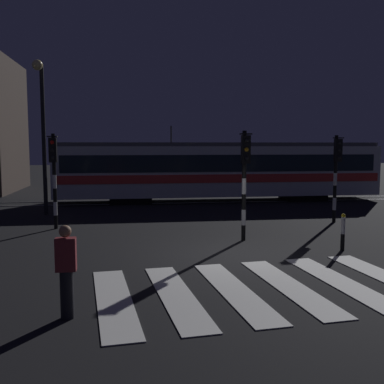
{
  "coord_description": "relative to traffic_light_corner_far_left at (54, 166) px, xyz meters",
  "views": [
    {
      "loc": [
        -2.85,
        -12.45,
        3.14
      ],
      "look_at": [
        -0.55,
        4.03,
        1.4
      ],
      "focal_mm": 42.6,
      "sensor_mm": 36.0,
      "label": 1
    }
  ],
  "objects": [
    {
      "name": "traffic_light_corner_far_right",
      "position": [
        10.94,
        -0.1,
        -0.02
      ],
      "size": [
        0.36,
        0.42,
        3.51
      ],
      "color": "black",
      "rests_on": "ground"
    },
    {
      "name": "traffic_light_median_centre",
      "position": [
        6.43,
        -3.01,
        0.03
      ],
      "size": [
        0.36,
        0.42,
        3.58
      ],
      "color": "black",
      "rests_on": "ground"
    },
    {
      "name": "rail_far",
      "position": [
        5.58,
        8.24,
        -2.32
      ],
      "size": [
        80.0,
        0.12,
        0.03
      ],
      "primitive_type": "cube",
      "color": "#59595E",
      "rests_on": "ground"
    },
    {
      "name": "traffic_light_corner_far_left",
      "position": [
        0.0,
        0.0,
        0.0
      ],
      "size": [
        0.36,
        0.42,
        3.54
      ],
      "color": "black",
      "rests_on": "ground"
    },
    {
      "name": "ground_plane",
      "position": [
        5.58,
        -4.81,
        -2.33
      ],
      "size": [
        120.0,
        120.0,
        0.0
      ],
      "primitive_type": "plane",
      "color": "black"
    },
    {
      "name": "crosswalk_zebra",
      "position": [
        5.58,
        -7.88,
        -2.32
      ],
      "size": [
        7.49,
        4.95,
        0.02
      ],
      "color": "silver",
      "rests_on": "ground"
    },
    {
      "name": "bollard_island_edge",
      "position": [
        8.99,
        -4.73,
        -1.78
      ],
      "size": [
        0.12,
        0.12,
        1.11
      ],
      "color": "black",
      "rests_on": "ground"
    },
    {
      "name": "tram",
      "position": [
        7.71,
        7.52,
        -0.58
      ],
      "size": [
        17.92,
        2.58,
        4.15
      ],
      "color": "silver",
      "rests_on": "ground"
    },
    {
      "name": "street_lamp_trackside_left",
      "position": [
        -0.97,
        3.44,
        1.93
      ],
      "size": [
        0.44,
        1.21,
        6.65
      ],
      "color": "black",
      "rests_on": "ground"
    },
    {
      "name": "rail_near",
      "position": [
        5.58,
        6.81,
        -2.32
      ],
      "size": [
        80.0,
        0.12,
        0.03
      ],
      "primitive_type": "cube",
      "color": "#59595E",
      "rests_on": "ground"
    },
    {
      "name": "pedestrian_waiting_at_kerb",
      "position": [
        1.59,
        -9.05,
        -1.46
      ],
      "size": [
        0.36,
        0.24,
        1.71
      ],
      "color": "black",
      "rests_on": "ground"
    }
  ]
}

